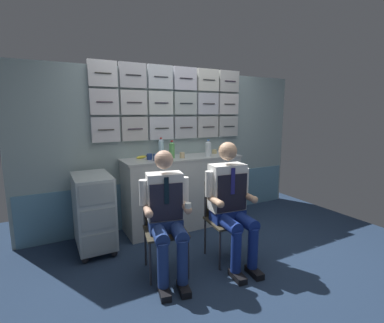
# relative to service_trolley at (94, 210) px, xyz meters

# --- Properties ---
(ground) EXTENTS (4.80, 4.80, 0.04)m
(ground) POSITION_rel_service_trolley_xyz_m (1.23, -0.93, -0.50)
(ground) COLOR #1E2F48
(galley_bulkhead) EXTENTS (4.20, 0.14, 2.20)m
(galley_bulkhead) POSITION_rel_service_trolley_xyz_m (1.22, 0.44, 0.67)
(galley_bulkhead) COLOR #8DA4A5
(galley_bulkhead) RESTS_ON ground
(galley_counter) EXTENTS (1.64, 0.53, 0.98)m
(galley_counter) POSITION_rel_service_trolley_xyz_m (1.21, 0.16, 0.01)
(galley_counter) COLOR silver
(galley_counter) RESTS_ON ground
(service_trolley) EXTENTS (0.40, 0.65, 0.89)m
(service_trolley) POSITION_rel_service_trolley_xyz_m (0.00, 0.00, 0.00)
(service_trolley) COLOR black
(service_trolley) RESTS_ON ground
(folding_chair_left) EXTENTS (0.47, 0.47, 0.84)m
(folding_chair_left) POSITION_rel_service_trolley_xyz_m (0.56, -0.73, 0.04)
(folding_chair_left) COLOR #2D2D33
(folding_chair_left) RESTS_ON ground
(crew_member_left) EXTENTS (0.49, 0.64, 1.23)m
(crew_member_left) POSITION_rel_service_trolley_xyz_m (0.53, -0.89, 0.20)
(crew_member_left) COLOR black
(crew_member_left) RESTS_ON ground
(folding_chair_right) EXTENTS (0.44, 0.44, 0.84)m
(folding_chair_right) POSITION_rel_service_trolley_xyz_m (1.24, -0.80, 0.04)
(folding_chair_right) COLOR #2D2D33
(folding_chair_right) RESTS_ON ground
(crew_member_right) EXTENTS (0.51, 0.65, 1.28)m
(crew_member_right) POSITION_rel_service_trolley_xyz_m (1.23, -0.96, 0.23)
(crew_member_right) COLOR black
(crew_member_right) RESTS_ON ground
(water_bottle_blue_cap) EXTENTS (0.08, 0.08, 0.23)m
(water_bottle_blue_cap) POSITION_rel_service_trolley_xyz_m (1.56, 0.05, 0.61)
(water_bottle_blue_cap) COLOR silver
(water_bottle_blue_cap) RESTS_ON galley_counter
(sparkling_bottle_green) EXTENTS (0.07, 0.07, 0.23)m
(sparkling_bottle_green) POSITION_rel_service_trolley_xyz_m (1.05, 0.14, 0.61)
(sparkling_bottle_green) COLOR #539D52
(sparkling_bottle_green) RESTS_ON galley_counter
(water_bottle_clear) EXTENTS (0.07, 0.07, 0.27)m
(water_bottle_clear) POSITION_rel_service_trolley_xyz_m (0.96, 0.30, 0.63)
(water_bottle_clear) COLOR #ACD2E6
(water_bottle_clear) RESTS_ON galley_counter
(paper_cup_blue) EXTENTS (0.06, 0.06, 0.09)m
(paper_cup_blue) POSITION_rel_service_trolley_xyz_m (0.78, 0.04, 0.55)
(paper_cup_blue) COLOR navy
(paper_cup_blue) RESTS_ON galley_counter
(coffee_cup_white) EXTENTS (0.07, 0.07, 0.08)m
(coffee_cup_white) POSITION_rel_service_trolley_xyz_m (0.75, 0.16, 0.55)
(coffee_cup_white) COLOR navy
(coffee_cup_white) RESTS_ON galley_counter
(paper_cup_tan) EXTENTS (0.07, 0.07, 0.07)m
(paper_cup_tan) POSITION_rel_service_trolley_xyz_m (1.18, 0.09, 0.54)
(paper_cup_tan) COLOR tan
(paper_cup_tan) RESTS_ON galley_counter
(espresso_cup_small) EXTENTS (0.07, 0.07, 0.06)m
(espresso_cup_small) POSITION_rel_service_trolley_xyz_m (1.78, 0.24, 0.54)
(espresso_cup_small) COLOR tan
(espresso_cup_small) RESTS_ON galley_counter
(snack_banana) EXTENTS (0.17, 0.10, 0.04)m
(snack_banana) POSITION_rel_service_trolley_xyz_m (0.68, 0.29, 0.52)
(snack_banana) COLOR yellow
(snack_banana) RESTS_ON galley_counter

